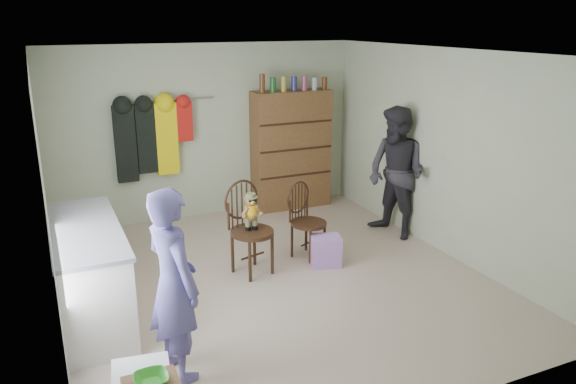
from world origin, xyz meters
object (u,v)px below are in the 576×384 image
chair_far (305,217)px  dresser (291,149)px  counter (89,272)px  chair_front (249,221)px

chair_far → dresser: size_ratio=0.45×
counter → chair_far: bearing=10.6°
chair_front → dresser: bearing=37.3°
counter → dresser: dresser is taller
counter → dresser: bearing=35.7°
dresser → chair_far: bearing=-109.5°
counter → dresser: 3.96m
counter → chair_far: (2.55, 0.48, 0.03)m
counter → chair_far: size_ratio=1.98×
counter → chair_front: 1.81m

